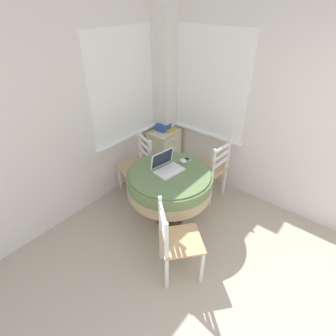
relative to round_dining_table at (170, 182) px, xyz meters
name	(u,v)px	position (x,y,z in m)	size (l,w,h in m)	color
corner_room_shell	(187,124)	(0.28, -0.02, 0.67)	(4.37, 4.84, 2.55)	silver
round_dining_table	(170,182)	(0.00, 0.00, 0.00)	(1.02, 1.02, 0.75)	#4C3D2D
laptop	(167,166)	(0.02, 0.06, 0.19)	(0.37, 0.31, 0.23)	white
computer_mouse	(183,161)	(0.27, 0.01, 0.17)	(0.06, 0.10, 0.05)	white
cell_phone	(187,159)	(0.37, 0.01, 0.15)	(0.06, 0.11, 0.01)	#B2B7BC
dining_chair_near_back_window	(137,166)	(0.17, 0.74, -0.16)	(0.53, 0.52, 0.90)	tan
dining_chair_near_right_window	(211,170)	(0.76, -0.13, -0.16)	(0.43, 0.43, 0.90)	tan
dining_chair_camera_near	(177,242)	(-0.55, -0.54, -0.16)	(0.57, 0.57, 0.90)	tan
corner_cabinet	(164,150)	(0.89, 0.84, -0.25)	(0.49, 0.40, 0.71)	beige
storage_box	(163,127)	(0.90, 0.86, 0.15)	(0.19, 0.17, 0.10)	#2D4C93
book_on_cabinet	(167,129)	(0.94, 0.81, 0.11)	(0.13, 0.26, 0.02)	gold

